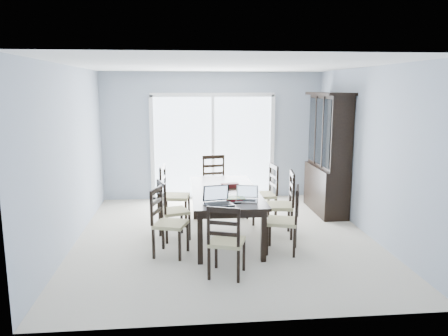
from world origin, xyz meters
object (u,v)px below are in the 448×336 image
at_px(chair_left_near, 164,214).
at_px(chair_right_mid, 284,197).
at_px(china_hutch, 328,155).
at_px(laptop_dark, 219,201).
at_px(cell_phone, 237,203).
at_px(laptop_silver, 247,198).
at_px(dining_table, 225,195).
at_px(chair_right_far, 267,187).
at_px(chair_end_far, 215,176).
at_px(chair_left_far, 170,188).
at_px(chair_end_near, 225,234).
at_px(hot_tub, 195,165).
at_px(game_box, 230,185).
at_px(chair_right_near, 289,213).
at_px(chair_left_mid, 168,204).

relative_size(chair_left_near, chair_right_mid, 0.92).
distance_m(china_hutch, laptop_dark, 3.04).
xyz_separation_m(china_hutch, cell_phone, (-1.93, -2.03, -0.32)).
bearing_deg(cell_phone, laptop_silver, 31.55).
height_order(dining_table, laptop_silver, laptop_silver).
relative_size(china_hutch, chair_right_far, 1.92).
height_order(chair_right_mid, chair_right_far, chair_right_mid).
bearing_deg(chair_right_mid, chair_end_far, 37.02).
xyz_separation_m(chair_left_far, chair_end_near, (0.72, -2.26, -0.05)).
distance_m(chair_right_mid, hot_tub, 3.79).
relative_size(chair_left_far, chair_right_mid, 0.98).
xyz_separation_m(chair_end_near, chair_end_far, (0.11, 3.16, 0.06)).
xyz_separation_m(laptop_silver, game_box, (-0.13, 0.88, -0.02)).
bearing_deg(game_box, chair_left_near, -141.15).
bearing_deg(laptop_dark, chair_left_far, 101.24).
height_order(chair_left_near, chair_right_mid, chair_right_mid).
distance_m(china_hutch, laptop_silver, 2.66).
bearing_deg(laptop_silver, cell_phone, -136.78).
relative_size(china_hutch, chair_end_near, 2.07).
relative_size(laptop_silver, hot_tub, 0.17).
distance_m(chair_left_far, hot_tub, 2.81).
xyz_separation_m(chair_right_far, cell_phone, (-0.71, -1.54, 0.15)).
distance_m(dining_table, china_hutch, 2.41).
bearing_deg(chair_end_far, chair_left_near, 59.13).
height_order(china_hutch, chair_end_far, china_hutch).
distance_m(chair_right_near, cell_phone, 0.76).
xyz_separation_m(laptop_dark, cell_phone, (0.25, 0.07, -0.05)).
bearing_deg(chair_right_near, laptop_silver, 106.76).
bearing_deg(china_hutch, game_box, -150.94).
relative_size(chair_right_far, game_box, 4.57).
bearing_deg(game_box, dining_table, -118.97).
distance_m(chair_left_far, chair_right_near, 2.25).
xyz_separation_m(china_hutch, game_box, (-1.92, -1.07, -0.29)).
distance_m(china_hutch, game_box, 2.22).
bearing_deg(cell_phone, chair_end_far, 93.47).
xyz_separation_m(chair_right_near, cell_phone, (-0.74, -0.08, 0.18)).
bearing_deg(chair_right_mid, game_box, 84.80).
distance_m(china_hutch, chair_end_near, 3.51).
bearing_deg(cell_phone, chair_right_mid, 43.62).
height_order(chair_right_mid, laptop_dark, chair_right_mid).
bearing_deg(china_hutch, chair_right_mid, -131.10).
distance_m(dining_table, laptop_silver, 0.75).
bearing_deg(chair_left_mid, chair_left_far, 160.92).
height_order(chair_end_near, chair_end_far, chair_end_far).
bearing_deg(chair_right_near, cell_phone, 113.35).
bearing_deg(chair_left_far, hot_tub, 177.84).
distance_m(cell_phone, hot_tub, 4.36).
xyz_separation_m(chair_right_mid, cell_phone, (-0.83, -0.77, 0.13)).
bearing_deg(laptop_silver, chair_right_mid, 57.30).
xyz_separation_m(chair_right_near, chair_end_far, (-0.85, 2.39, 0.04)).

